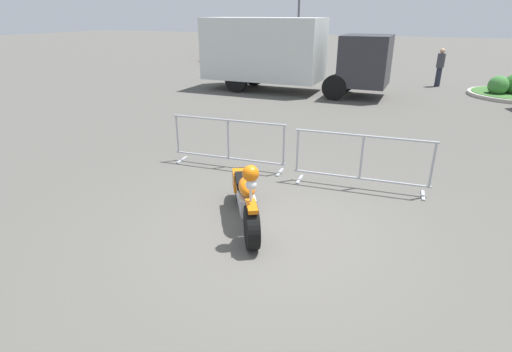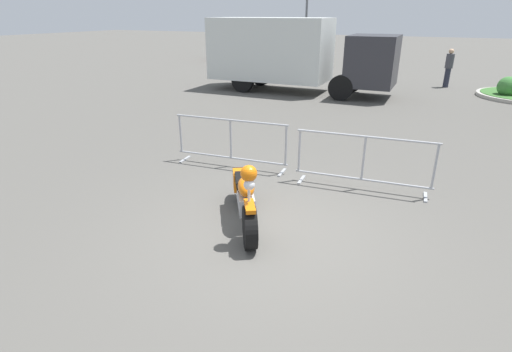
# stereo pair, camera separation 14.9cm
# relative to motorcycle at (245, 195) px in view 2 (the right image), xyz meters

# --- Properties ---
(ground_plane) EXTENTS (120.00, 120.00, 0.00)m
(ground_plane) POSITION_rel_motorcycle_xyz_m (0.57, -0.18, -0.47)
(ground_plane) COLOR #54514C
(motorcycle) EXTENTS (1.29, 1.93, 1.23)m
(motorcycle) POSITION_rel_motorcycle_xyz_m (0.00, 0.00, 0.00)
(motorcycle) COLOR black
(motorcycle) RESTS_ON ground
(crowd_barrier_near) EXTENTS (2.58, 0.64, 1.07)m
(crowd_barrier_near) POSITION_rel_motorcycle_xyz_m (-1.42, 2.11, 0.09)
(crowd_barrier_near) COLOR #9EA0A5
(crowd_barrier_near) RESTS_ON ground
(crowd_barrier_far) EXTENTS (2.58, 0.64, 1.07)m
(crowd_barrier_far) POSITION_rel_motorcycle_xyz_m (1.42, 2.11, 0.09)
(crowd_barrier_far) COLOR #9EA0A5
(crowd_barrier_far) RESTS_ON ground
(box_truck) EXTENTS (7.74, 2.39, 2.98)m
(box_truck) POSITION_rel_motorcycle_xyz_m (-3.58, 11.22, 1.17)
(box_truck) COLOR silver
(box_truck) RESTS_ON ground
(parked_car_maroon) EXTENTS (2.28, 4.21, 1.36)m
(parked_car_maroon) POSITION_rel_motorcycle_xyz_m (-12.28, 21.72, 0.22)
(parked_car_maroon) COLOR maroon
(parked_car_maroon) RESTS_ON ground
(parked_car_silver) EXTENTS (2.53, 4.68, 1.51)m
(parked_car_silver) POSITION_rel_motorcycle_xyz_m (-9.61, 21.54, 0.30)
(parked_car_silver) COLOR #B7BABF
(parked_car_silver) RESTS_ON ground
(parked_car_green) EXTENTS (2.33, 4.31, 1.39)m
(parked_car_green) POSITION_rel_motorcycle_xyz_m (-6.94, 21.67, 0.24)
(parked_car_green) COLOR #236B38
(parked_car_green) RESTS_ON ground
(pedestrian) EXTENTS (0.43, 0.43, 1.69)m
(pedestrian) POSITION_rel_motorcycle_xyz_m (2.52, 15.29, 0.45)
(pedestrian) COLOR #262838
(pedestrian) RESTS_ON ground
(street_lamp) EXTENTS (0.36, 0.70, 5.68)m
(street_lamp) POSITION_rel_motorcycle_xyz_m (-4.76, 16.59, 3.24)
(street_lamp) COLOR #595B60
(street_lamp) RESTS_ON ground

